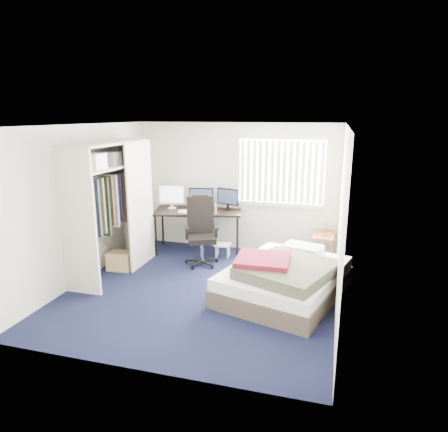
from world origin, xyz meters
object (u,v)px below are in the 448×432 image
at_px(nightstand, 324,236).
at_px(bed, 284,278).
at_px(desk, 198,209).
at_px(office_chair, 201,238).

bearing_deg(nightstand, bed, -106.29).
distance_m(desk, nightstand, 2.45).
bearing_deg(office_chair, desk, 113.14).
distance_m(nightstand, bed, 1.79).
height_order(desk, office_chair, desk).
bearing_deg(desk, bed, -40.13).
height_order(nightstand, bed, nightstand).
relative_size(office_chair, bed, 0.53).
distance_m(office_chair, bed, 1.91).
bearing_deg(bed, nightstand, 73.71).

